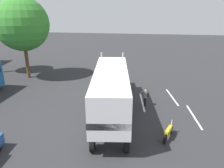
# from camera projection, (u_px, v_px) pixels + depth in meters

# --- Properties ---
(ground_plane) EXTENTS (120.00, 120.00, 0.00)m
(ground_plane) POSITION_uv_depth(u_px,v_px,m) (112.00, 91.00, 24.32)
(ground_plane) COLOR #2D2D30
(lane_stripe_near) EXTENTS (4.39, 0.70, 0.01)m
(lane_stripe_near) POSITION_uv_depth(u_px,v_px,m) (142.00, 102.00, 21.31)
(lane_stripe_near) COLOR silver
(lane_stripe_near) RESTS_ON ground_plane
(lane_stripe_mid) EXTENTS (4.36, 0.94, 0.01)m
(lane_stripe_mid) POSITION_uv_depth(u_px,v_px,m) (172.00, 97.00, 22.54)
(lane_stripe_mid) COLOR silver
(lane_stripe_mid) RESTS_ON ground_plane
(lane_stripe_far) EXTENTS (4.39, 0.59, 0.01)m
(lane_stripe_far) POSITION_uv_depth(u_px,v_px,m) (194.00, 116.00, 18.43)
(lane_stripe_far) COLOR silver
(lane_stripe_far) RESTS_ON ground_plane
(semi_truck) EXTENTS (14.37, 4.69, 4.50)m
(semi_truck) POSITION_uv_depth(u_px,v_px,m) (111.00, 86.00, 18.20)
(semi_truck) COLOR white
(semi_truck) RESTS_ON ground_plane
(person_bystander) EXTENTS (0.34, 0.45, 1.63)m
(person_bystander) POSITION_uv_depth(u_px,v_px,m) (146.00, 97.00, 20.24)
(person_bystander) COLOR black
(person_bystander) RESTS_ON ground_plane
(motorcycle) EXTENTS (2.00, 0.86, 1.12)m
(motorcycle) POSITION_uv_depth(u_px,v_px,m) (168.00, 132.00, 15.21)
(motorcycle) COLOR black
(motorcycle) RESTS_ON ground_plane
(tree_center) EXTENTS (6.66, 6.66, 10.28)m
(tree_center) POSITION_uv_depth(u_px,v_px,m) (22.00, 24.00, 26.71)
(tree_center) COLOR brown
(tree_center) RESTS_ON ground_plane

